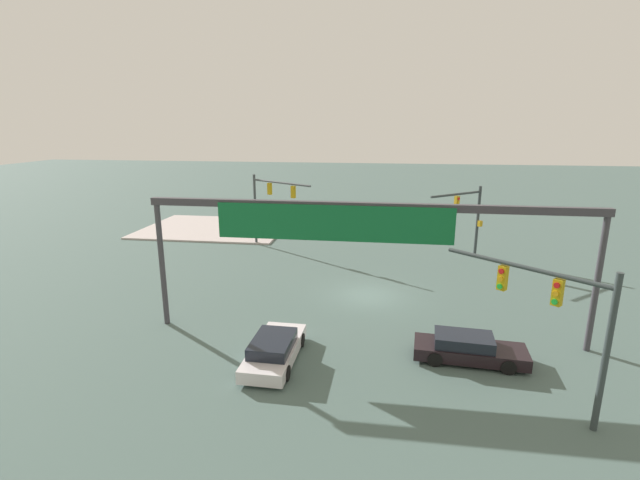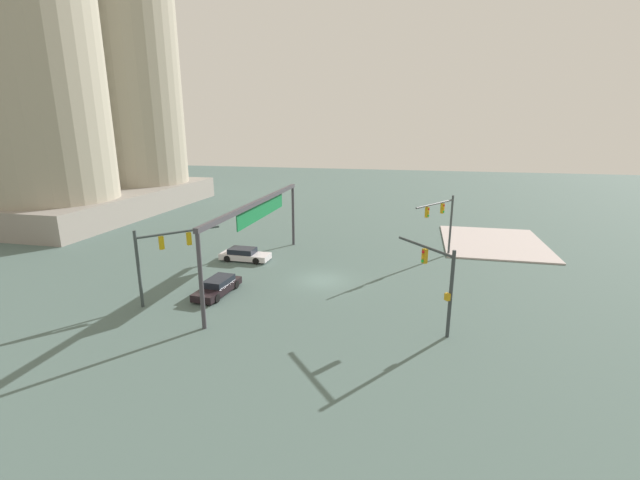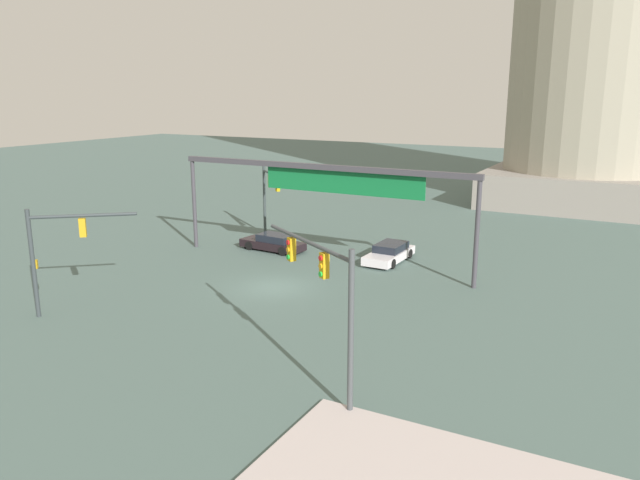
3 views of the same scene
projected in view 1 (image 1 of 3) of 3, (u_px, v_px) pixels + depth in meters
name	position (u px, v px, depth m)	size (l,w,h in m)	color
ground_plane	(368.00, 295.00, 27.52)	(194.47, 194.47, 0.00)	#4A615C
sidewalk_corner	(215.00, 228.00, 45.09)	(13.79, 10.75, 0.15)	#B9ACA9
traffic_signal_near_corner	(559.00, 309.00, 15.64)	(4.77, 4.21, 5.64)	#323C3D
traffic_signal_opposite_side	(269.00, 197.00, 37.19)	(5.52, 3.64, 6.04)	#3E4246
traffic_signal_cross_street	(469.00, 212.00, 34.24)	(4.36, 3.48, 5.55)	#31383A
overhead_sign_gantry	(356.00, 225.00, 20.89)	(20.94, 0.43, 6.65)	#3D3A41
sedan_car_approaching	(274.00, 349.00, 19.73)	(2.07, 4.79, 1.21)	silver
sedan_car_waiting_far	(468.00, 349.00, 19.80)	(4.91, 2.12, 1.21)	black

